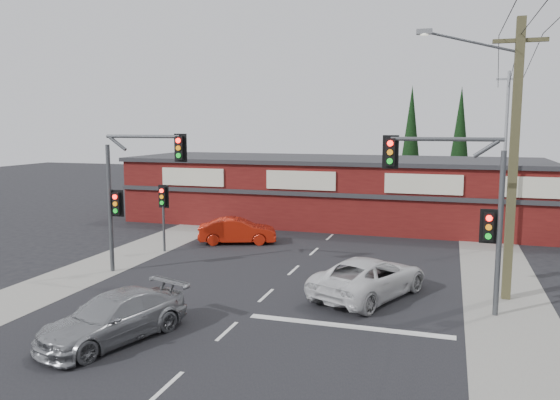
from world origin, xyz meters
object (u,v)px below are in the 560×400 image
(white_suv, at_px, (369,277))
(shop_building, at_px, (331,190))
(utility_pole, at_px, (510,151))
(silver_suv, at_px, (114,318))
(red_sedan, at_px, (237,231))

(white_suv, relative_size, shop_building, 0.19)
(white_suv, bearing_deg, utility_pole, -142.30)
(silver_suv, distance_m, red_sedan, 13.63)
(red_sedan, relative_size, shop_building, 0.15)
(white_suv, xyz_separation_m, utility_pole, (4.69, 1.18, 4.66))
(white_suv, height_order, red_sedan, white_suv)
(utility_pole, bearing_deg, white_suv, -165.89)
(silver_suv, bearing_deg, utility_pole, 53.21)
(silver_suv, height_order, red_sedan, silver_suv)
(red_sedan, height_order, utility_pole, utility_pole)
(white_suv, distance_m, utility_pole, 6.72)
(white_suv, distance_m, red_sedan, 10.79)
(silver_suv, relative_size, shop_building, 0.17)
(utility_pole, bearing_deg, silver_suv, -146.05)
(shop_building, bearing_deg, red_sedan, -113.06)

